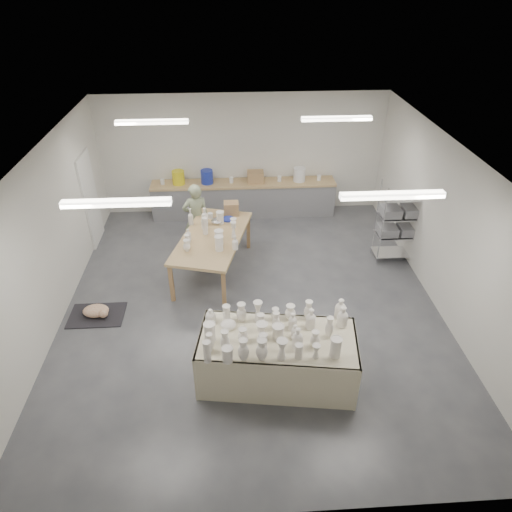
{
  "coord_description": "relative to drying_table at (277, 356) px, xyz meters",
  "views": [
    {
      "loc": [
        -0.34,
        -6.87,
        5.54
      ],
      "look_at": [
        0.09,
        0.05,
        1.05
      ],
      "focal_mm": 32.0,
      "sensor_mm": 36.0,
      "label": 1
    }
  ],
  "objects": [
    {
      "name": "cat",
      "position": [
        -3.15,
        1.67,
        -0.34
      ],
      "size": [
        0.51,
        0.38,
        0.2
      ],
      "rotation": [
        0.0,
        0.0,
        -0.11
      ],
      "color": "white",
      "rests_on": "rug"
    },
    {
      "name": "wire_shelf",
      "position": [
        2.91,
        3.28,
        0.45
      ],
      "size": [
        0.88,
        0.48,
        1.8
      ],
      "color": "silver",
      "rests_on": "ground"
    },
    {
      "name": "back_counter",
      "position": [
        -0.3,
        5.56,
        0.02
      ],
      "size": [
        4.6,
        0.6,
        1.24
      ],
      "color": "tan",
      "rests_on": "ground"
    },
    {
      "name": "red_stool",
      "position": [
        -1.39,
        4.22,
        -0.15
      ],
      "size": [
        0.45,
        0.45,
        0.35
      ],
      "rotation": [
        0.0,
        0.0,
        -0.24
      ],
      "color": "#B31919",
      "rests_on": "ground"
    },
    {
      "name": "potter",
      "position": [
        -1.39,
        3.95,
        0.33
      ],
      "size": [
        0.64,
        0.49,
        1.59
      ],
      "primitive_type": "imported",
      "rotation": [
        0.0,
        0.0,
        3.35
      ],
      "color": "gray",
      "rests_on": "ground"
    },
    {
      "name": "room",
      "position": [
        -0.39,
        1.96,
        1.59
      ],
      "size": [
        8.0,
        8.02,
        3.0
      ],
      "color": "#424449",
      "rests_on": "ground"
    },
    {
      "name": "work_table",
      "position": [
        -0.99,
        3.08,
        0.41
      ],
      "size": [
        1.72,
        2.55,
        1.24
      ],
      "rotation": [
        0.0,
        0.0,
        -0.26
      ],
      "color": "tan",
      "rests_on": "ground"
    },
    {
      "name": "rug",
      "position": [
        -3.18,
        1.68,
        -0.46
      ],
      "size": [
        1.0,
        0.7,
        0.02
      ],
      "primitive_type": "cube",
      "color": "black",
      "rests_on": "ground"
    },
    {
      "name": "drying_table",
      "position": [
        0.0,
        0.0,
        0.0
      ],
      "size": [
        2.5,
        1.45,
        1.21
      ],
      "rotation": [
        0.0,
        0.0,
        -0.14
      ],
      "color": "olive",
      "rests_on": "ground"
    }
  ]
}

